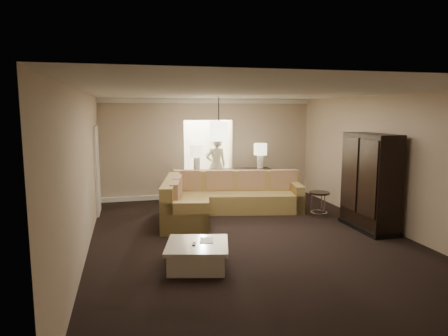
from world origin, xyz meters
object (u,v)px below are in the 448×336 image
object	(u,v)px
coffee_table	(197,255)
drink_table	(319,199)
person	(216,162)
console_table	(229,183)
sectional_sofa	(220,199)
armoire	(370,184)

from	to	relation	value
coffee_table	drink_table	distance (m)	4.04
person	drink_table	bearing A→B (deg)	113.45
person	console_table	bearing A→B (deg)	89.72
console_table	person	world-z (taller)	person
person	coffee_table	bearing A→B (deg)	67.98
coffee_table	console_table	world-z (taller)	console_table
console_table	person	bearing A→B (deg)	93.94
console_table	drink_table	size ratio (longest dim) A/B	3.95
drink_table	sectional_sofa	bearing A→B (deg)	161.69
sectional_sofa	console_table	xyz separation A→B (m)	(0.56, 1.27, 0.14)
coffee_table	drink_table	xyz separation A→B (m)	(3.30, 2.33, 0.22)
console_table	person	distance (m)	1.18
console_table	person	xyz separation A→B (m)	(-0.12, 1.10, 0.42)
armoire	person	world-z (taller)	armoire
coffee_table	armoire	world-z (taller)	armoire
coffee_table	person	xyz separation A→B (m)	(1.53, 5.43, 0.75)
coffee_table	sectional_sofa	bearing A→B (deg)	70.40
sectional_sofa	person	bearing A→B (deg)	90.92
console_table	armoire	xyz separation A→B (m)	(2.19, -3.15, 0.43)
sectional_sofa	console_table	world-z (taller)	sectional_sofa
drink_table	armoire	bearing A→B (deg)	-65.24
sectional_sofa	coffee_table	bearing A→B (deg)	-98.13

